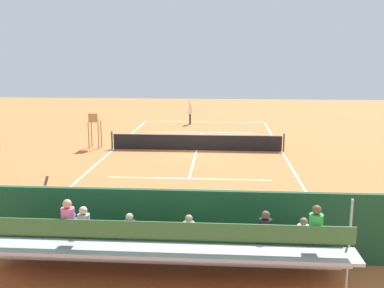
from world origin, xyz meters
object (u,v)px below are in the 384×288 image
Objects in this scene: tennis_net at (197,142)px; courtside_bench at (280,232)px; line_judge at (46,206)px; tennis_player at (190,112)px; bleacher_stand at (162,247)px; umpire_chair at (94,127)px; equipment_bag at (212,244)px; tennis_ball_near at (183,126)px; tennis_racket at (176,125)px; tennis_ball_far at (205,131)px.

courtside_bench is at bearing 103.53° from tennis_net.
line_judge is at bearing 72.99° from tennis_net.
courtside_bench is at bearing 100.63° from tennis_player.
umpire_chair is (6.26, -15.52, 0.38)m from bleacher_stand.
courtside_bench is 7.14m from line_judge.
equipment_bag reaches higher than tennis_ball_near.
tennis_racket is (2.28, -24.42, -0.92)m from bleacher_stand.
line_judge is (3.98, -2.52, 0.08)m from bleacher_stand.
tennis_net is 9.77m from tennis_player.
courtside_bench is 2.00× the size of equipment_bag.
tennis_net is 11.44× the size of equipment_bag.
courtside_bench is (-3.14, -2.06, -0.38)m from bleacher_stand.
tennis_ball_far is at bearing -92.26° from tennis_net.
umpire_chair is 16.43m from courtside_bench.
tennis_player is at bearing -110.67° from tennis_ball_near.
equipment_bag is at bearing 97.40° from tennis_ball_near.
bleacher_stand reaches higher than umpire_chair.
line_judge is at bearing 77.81° from tennis_ball_far.
tennis_player is at bearing -87.32° from bleacher_stand.
tennis_net is at bearing -89.79° from bleacher_stand.
bleacher_stand is 4.70× the size of line_judge.
courtside_bench is at bearing -176.25° from equipment_bag.
tennis_player is 29.18× the size of tennis_ball_near.
tennis_ball_far is at bearing -102.19° from line_judge.
tennis_ball_far is (-1.86, 1.88, 0.00)m from tennis_ball_near.
tennis_net is 9.36m from tennis_racket.
tennis_ball_near and tennis_ball_far have the same top height.
equipment_bag is 22.00m from tennis_ball_near.
equipment_bag is 5.26m from line_judge.
courtside_bench is 20.03m from tennis_ball_far.
line_judge is (2.32, 21.23, 0.98)m from tennis_ball_near.
line_judge reaches higher than tennis_racket.
line_judge reaches higher than equipment_bag.
bleacher_stand is 24.54m from tennis_racket.
umpire_chair reaches higher than tennis_player.
equipment_bag is 0.47× the size of line_judge.
tennis_racket is at bearing -76.38° from courtside_bench.
tennis_ball_near is (1.60, -8.41, -0.47)m from tennis_net.
tennis_player is (1.12, -9.69, 0.51)m from tennis_net.
umpire_chair reaches higher than line_judge.
tennis_racket is (2.22, -9.08, -0.49)m from tennis_net.
umpire_chair is 1.11× the size of line_judge.
tennis_net is at bearing -76.47° from courtside_bench.
bleacher_stand is 4.23× the size of umpire_chair.
bleacher_stand is 10.07× the size of equipment_bag.
equipment_bag is at bearing 95.27° from tennis_net.
tennis_ball_near is at bearing -119.23° from umpire_chair.
bleacher_stand reaches higher than line_judge.
bleacher_stand is 23.82m from tennis_ball_near.
courtside_bench is 0.93× the size of line_judge.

